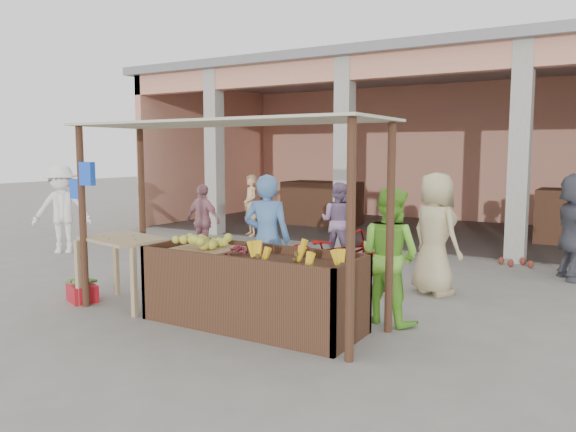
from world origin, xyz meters
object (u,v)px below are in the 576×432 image
Objects in this scene: fruit_stall at (252,292)px; vendor_blue at (267,235)px; motorcycle at (336,255)px; red_crate at (82,293)px; side_table at (124,248)px; vendor_green at (389,252)px.

fruit_stall is 1.40× the size of vendor_blue.
fruit_stall is 1.36× the size of motorcycle.
fruit_stall is at bearing -178.82° from motorcycle.
side_table is at bearing 37.80° from red_crate.
side_table is at bearing -175.99° from fruit_stall.
vendor_blue is 1.68m from vendor_green.
vendor_blue reaches higher than side_table.
motorcycle is at bearing -125.31° from vendor_blue.
vendor_green is 0.89× the size of motorcycle.
side_table reaches higher than red_crate.
side_table is (-1.96, -0.14, 0.37)m from fruit_stall.
vendor_green is (3.27, 1.10, 0.08)m from side_table.
red_crate is 4.18m from vendor_green.
fruit_stall is 1.10m from vendor_blue.
vendor_blue is at bearing 51.44° from red_crate.
fruit_stall is at bearing 30.02° from red_crate.
vendor_green is (1.68, 0.07, -0.08)m from vendor_blue.
fruit_stall is at bearing 96.16° from vendor_blue.
fruit_stall is 2.05× the size of side_table.
red_crate is at bearing -173.35° from fruit_stall.
fruit_stall is 1.69m from vendor_green.
fruit_stall reaches higher than red_crate.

